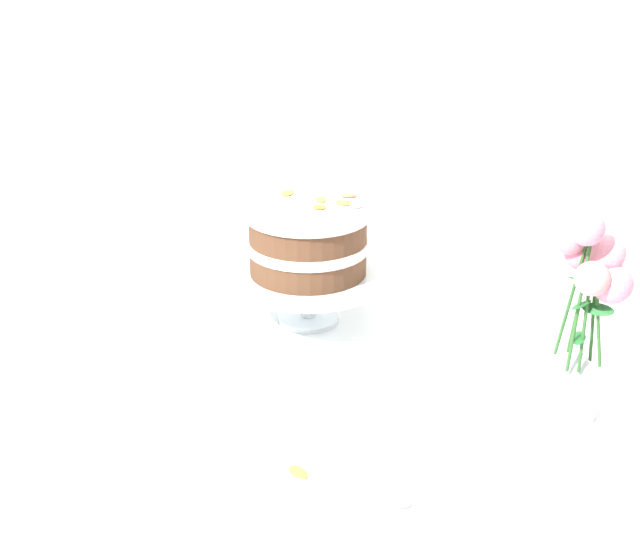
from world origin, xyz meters
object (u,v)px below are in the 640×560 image
Objects in this scene: cake_stand at (308,281)px; flower_vase at (585,317)px; layer_cake at (308,239)px; dining_table at (324,410)px.

flower_vase is at bearing -6.93° from cake_stand.
cake_stand is 1.34× the size of layer_cake.
flower_vase is at bearing -6.94° from layer_cake.
flower_vase reaches higher than cake_stand.
dining_table is 0.23m from cake_stand.
dining_table is at bearing -48.27° from layer_cake.
dining_table is 0.48m from flower_vase.
layer_cake reaches higher than cake_stand.
layer_cake is 0.50m from flower_vase.
dining_table is 6.46× the size of layer_cake.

